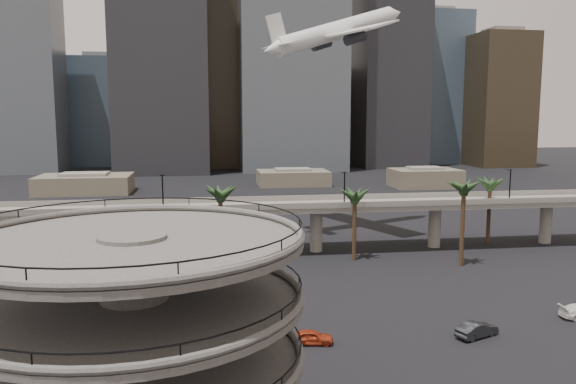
{
  "coord_description": "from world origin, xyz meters",
  "views": [
    {
      "loc": [
        -8.36,
        -40.22,
        23.83
      ],
      "look_at": [
        1.91,
        28.0,
        14.41
      ],
      "focal_mm": 35.0,
      "sensor_mm": 36.0,
      "label": 1
    }
  ],
  "objects": [
    {
      "name": "parking_ramp",
      "position": [
        -13.0,
        -4.0,
        9.84
      ],
      "size": [
        22.2,
        22.2,
        17.35
      ],
      "color": "#4D4A47",
      "rests_on": "ground"
    },
    {
      "name": "overpass",
      "position": [
        0.0,
        55.0,
        7.34
      ],
      "size": [
        130.0,
        9.3,
        14.7
      ],
      "color": "#68625C",
      "rests_on": "ground"
    },
    {
      "name": "palm_trees",
      "position": [
        21.48,
        47.47,
        11.3
      ],
      "size": [
        54.4,
        18.4,
        14.0
      ],
      "color": "#422C1C",
      "rests_on": "ground"
    },
    {
      "name": "low_buildings",
      "position": [
        6.89,
        142.3,
        2.86
      ],
      "size": [
        135.0,
        27.5,
        6.8
      ],
      "color": "brown",
      "rests_on": "ground"
    },
    {
      "name": "skyline",
      "position": [
        15.11,
        217.08,
        47.48
      ],
      "size": [
        269.0,
        86.0,
        129.73
      ],
      "color": "gray",
      "rests_on": "ground"
    },
    {
      "name": "airborne_jet",
      "position": [
        18.0,
        70.52,
        40.22
      ],
      "size": [
        32.69,
        30.16,
        13.31
      ],
      "rotation": [
        0.0,
        -0.29,
        0.41
      ],
      "color": "silver",
      "rests_on": "ground"
    },
    {
      "name": "car_a",
      "position": [
        2.48,
        15.07,
        0.77
      ],
      "size": [
        4.75,
        2.48,
        1.54
      ],
      "primitive_type": "imported",
      "rotation": [
        0.0,
        0.0,
        1.42
      ],
      "color": "#AB3518",
      "rests_on": "ground"
    },
    {
      "name": "car_b",
      "position": [
        20.54,
        14.22,
        0.84
      ],
      "size": [
        5.37,
        3.53,
        1.67
      ],
      "primitive_type": "imported",
      "rotation": [
        0.0,
        0.0,
        1.95
      ],
      "color": "black",
      "rests_on": "ground"
    }
  ]
}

